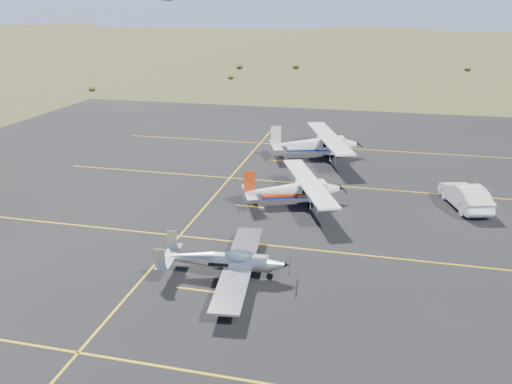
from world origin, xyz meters
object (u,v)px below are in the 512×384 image
at_px(aircraft_cessna, 294,189).
at_px(aircraft_plain, 316,143).
at_px(sedan, 465,196).
at_px(aircraft_low_wing, 226,261).

distance_m(aircraft_cessna, aircraft_plain, 11.67).
height_order(aircraft_plain, sedan, aircraft_plain).
bearing_deg(aircraft_low_wing, aircraft_cessna, 74.38).
height_order(aircraft_low_wing, sedan, aircraft_low_wing).
bearing_deg(aircraft_plain, sedan, -58.84).
xyz_separation_m(aircraft_low_wing, aircraft_plain, (1.87, 22.21, 0.41)).
relative_size(aircraft_cessna, sedan, 1.93).
distance_m(aircraft_low_wing, aircraft_plain, 22.29).
bearing_deg(aircraft_low_wing, sedan, 37.79).
bearing_deg(aircraft_cessna, sedan, -11.49).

